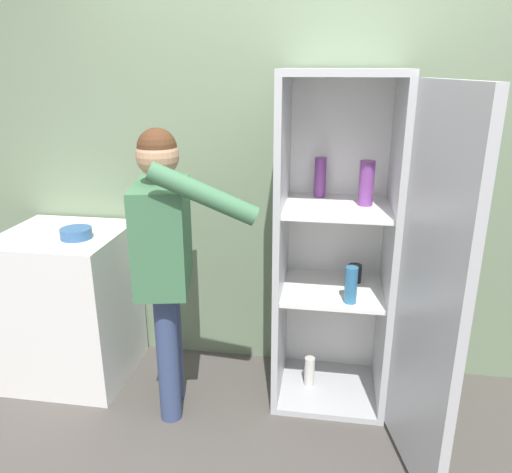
% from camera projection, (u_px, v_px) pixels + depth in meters
% --- Properties ---
extents(ground_plane, '(12.00, 12.00, 0.00)m').
position_uv_depth(ground_plane, '(278.00, 468.00, 2.40)').
color(ground_plane, '#4C4742').
extents(wall_back, '(7.00, 0.06, 2.55)m').
position_uv_depth(wall_back, '(300.00, 167.00, 2.90)').
color(wall_back, gray).
rests_on(wall_back, ground_plane).
extents(refrigerator, '(0.80, 1.15, 1.82)m').
position_uv_depth(refrigerator, '(354.00, 254.00, 2.58)').
color(refrigerator, '#B7BABC').
rests_on(refrigerator, ground_plane).
extents(person, '(0.69, 0.59, 1.56)m').
position_uv_depth(person, '(165.00, 245.00, 2.52)').
color(person, '#384770').
rests_on(person, ground_plane).
extents(counter, '(0.68, 0.64, 0.92)m').
position_uv_depth(counter, '(70.00, 305.00, 3.01)').
color(counter, white).
rests_on(counter, ground_plane).
extents(bowl, '(0.17, 0.17, 0.06)m').
position_uv_depth(bowl, '(76.00, 233.00, 2.77)').
color(bowl, '#335B8E').
rests_on(bowl, counter).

